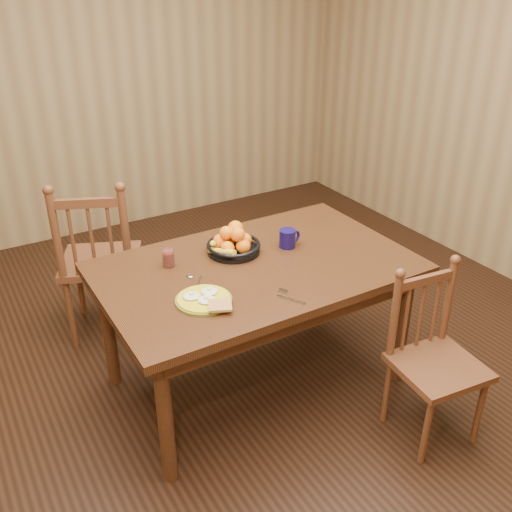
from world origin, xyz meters
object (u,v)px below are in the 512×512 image
dining_table (256,279)px  fruit_bowl (233,243)px  breakfast_plate (205,299)px  chair_near (434,360)px  coffee_mug (288,238)px  chair_far (100,261)px

dining_table → fruit_bowl: bearing=100.7°
fruit_bowl → breakfast_plate: bearing=-133.7°
dining_table → chair_near: size_ratio=1.83×
breakfast_plate → chair_near: bearing=-31.2°
dining_table → fruit_bowl: (-0.03, 0.18, 0.14)m
coffee_mug → dining_table: bearing=-160.8°
coffee_mug → fruit_bowl: 0.31m
breakfast_plate → fruit_bowl: size_ratio=1.05×
breakfast_plate → coffee_mug: bearing=23.2°
chair_near → dining_table: bearing=132.5°
dining_table → chair_far: size_ratio=1.54×
chair_near → coffee_mug: 0.97m
breakfast_plate → dining_table: bearing=25.8°
breakfast_plate → coffee_mug: 0.70m
chair_far → fruit_bowl: size_ratio=3.57×
dining_table → breakfast_plate: 0.44m
fruit_bowl → chair_near: bearing=-57.9°
dining_table → chair_near: (0.55, -0.76, -0.24)m
dining_table → breakfast_plate: bearing=-154.2°
chair_near → coffee_mug: chair_near is taller
chair_far → coffee_mug: bearing=158.4°
chair_near → coffee_mug: (-0.30, 0.85, 0.38)m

